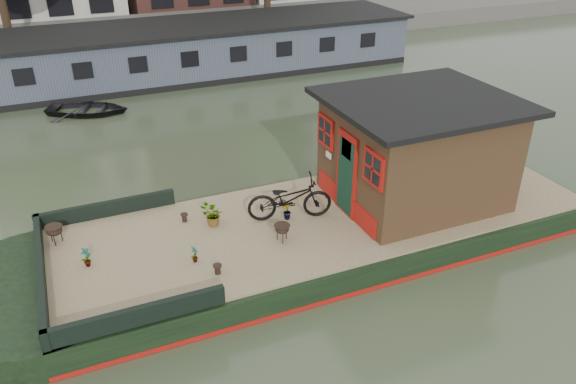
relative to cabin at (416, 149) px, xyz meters
name	(u,v)px	position (x,y,z in m)	size (l,w,h in m)	color
ground	(327,240)	(-2.19, 0.00, -1.88)	(120.00, 120.00, 0.00)	#2A3321
houseboat_hull	(272,243)	(-3.52, 0.00, -1.60)	(14.01, 4.02, 0.60)	black
houseboat_deck	(328,217)	(-2.19, 0.00, -1.25)	(11.80, 3.80, 0.05)	#9B8A60
bow_bulwark	(89,262)	(-7.25, 0.00, -1.05)	(3.00, 4.00, 0.35)	black
cabin	(416,149)	(0.00, 0.00, 0.00)	(4.00, 3.50, 2.42)	#322113
bicycle	(290,199)	(-3.00, 0.25, -0.74)	(0.64, 1.84, 0.97)	black
potted_plant_a	(86,257)	(-7.28, 0.12, -1.02)	(0.22, 0.15, 0.41)	brown
potted_plant_b	(286,211)	(-3.08, 0.25, -1.04)	(0.21, 0.17, 0.37)	maroon
potted_plant_c	(213,215)	(-4.64, 0.60, -0.97)	(0.46, 0.40, 0.51)	#A85530
potted_plant_e	(195,255)	(-5.35, -0.55, -1.06)	(0.18, 0.12, 0.34)	#99412D
brazier_front	(282,233)	(-3.50, -0.53, -1.04)	(0.35, 0.35, 0.38)	black
brazier_rear	(55,235)	(-7.79, 1.22, -1.03)	(0.37, 0.37, 0.39)	black
bollard_port	(184,218)	(-5.17, 1.02, -1.14)	(0.16, 0.16, 0.18)	black
bollard_stbd	(218,269)	(-5.06, -1.09, -1.13)	(0.17, 0.17, 0.19)	black
dinghy	(87,105)	(-6.31, 10.70, -1.58)	(2.04, 2.85, 0.59)	black
far_houseboat	(178,53)	(-2.19, 14.00, -0.91)	(20.40, 4.40, 2.11)	#424B58
quay	(150,33)	(-2.19, 20.50, -1.43)	(60.00, 6.00, 0.90)	#47443F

